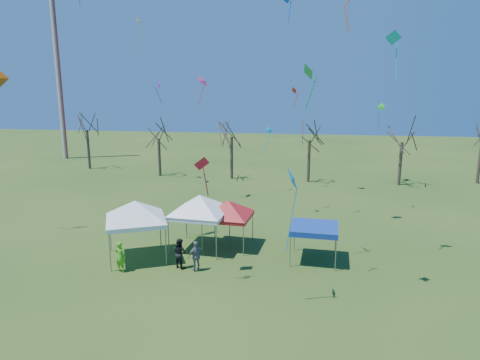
# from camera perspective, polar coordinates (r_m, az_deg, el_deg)

# --- Properties ---
(ground) EXTENTS (140.00, 140.00, 0.00)m
(ground) POSITION_cam_1_polar(r_m,az_deg,el_deg) (24.33, -5.67, -12.19)
(ground) COLOR #284817
(ground) RESTS_ON ground
(radio_mast) EXTENTS (0.70, 0.70, 25.00)m
(radio_mast) POSITION_cam_1_polar(r_m,az_deg,el_deg) (64.86, -23.14, 13.64)
(radio_mast) COLOR silver
(radio_mast) RESTS_ON ground
(tree_0) EXTENTS (3.83, 3.83, 8.44)m
(tree_0) POSITION_cam_1_polar(r_m,az_deg,el_deg) (55.63, -19.87, 8.03)
(tree_0) COLOR #3D2D21
(tree_0) RESTS_ON ground
(tree_1) EXTENTS (3.42, 3.42, 7.54)m
(tree_1) POSITION_cam_1_polar(r_m,az_deg,el_deg) (49.06, -10.87, 7.22)
(tree_1) COLOR #3D2D21
(tree_1) RESTS_ON ground
(tree_2) EXTENTS (3.71, 3.71, 8.18)m
(tree_2) POSITION_cam_1_polar(r_m,az_deg,el_deg) (46.60, -1.15, 7.79)
(tree_2) COLOR #3D2D21
(tree_2) RESTS_ON ground
(tree_3) EXTENTS (3.59, 3.59, 7.91)m
(tree_3) POSITION_cam_1_polar(r_m,az_deg,el_deg) (45.59, 9.32, 7.25)
(tree_3) COLOR #3D2D21
(tree_3) RESTS_ON ground
(tree_4) EXTENTS (3.58, 3.58, 7.89)m
(tree_4) POSITION_cam_1_polar(r_m,az_deg,el_deg) (46.55, 20.94, 6.68)
(tree_4) COLOR #3D2D21
(tree_4) RESTS_ON ground
(tent_white_west) EXTENTS (4.38, 4.38, 4.11)m
(tent_white_west) POSITION_cam_1_polar(r_m,az_deg,el_deg) (25.78, -13.82, -3.22)
(tent_white_west) COLOR gray
(tent_white_west) RESTS_ON ground
(tent_white_mid) EXTENTS (4.56, 4.56, 4.04)m
(tent_white_mid) POSITION_cam_1_polar(r_m,az_deg,el_deg) (26.68, -5.41, -2.49)
(tent_white_mid) COLOR gray
(tent_white_mid) RESTS_ON ground
(tent_red) EXTENTS (3.97, 3.97, 3.51)m
(tent_red) POSITION_cam_1_polar(r_m,az_deg,el_deg) (27.03, -1.61, -3.17)
(tent_red) COLOR gray
(tent_red) RESTS_ON ground
(tent_blue) EXTENTS (2.87, 2.87, 2.13)m
(tent_blue) POSITION_cam_1_polar(r_m,az_deg,el_deg) (25.51, 9.90, -6.39)
(tent_blue) COLOR gray
(tent_blue) RESTS_ON ground
(person_dark) EXTENTS (1.05, 0.98, 1.73)m
(person_dark) POSITION_cam_1_polar(r_m,az_deg,el_deg) (24.76, -8.05, -9.63)
(person_dark) COLOR black
(person_dark) RESTS_ON ground
(person_green) EXTENTS (0.74, 0.60, 1.75)m
(person_green) POSITION_cam_1_polar(r_m,az_deg,el_deg) (24.92, -15.65, -9.81)
(person_green) COLOR #4CB81D
(person_green) RESTS_ON ground
(person_grey) EXTENTS (1.04, 0.98, 1.73)m
(person_grey) POSITION_cam_1_polar(r_m,az_deg,el_deg) (24.28, -5.85, -10.03)
(person_grey) COLOR slate
(person_grey) RESTS_ON ground
(kite_12) EXTENTS (0.84, 0.64, 2.62)m
(kite_12) POSITION_cam_1_polar(r_m,az_deg,el_deg) (45.96, 18.29, 9.17)
(kite_12) COLOR green
(kite_12) RESTS_ON ground
(kite_9) EXTENTS (0.45, 0.64, 1.54)m
(kite_9) POSITION_cam_1_polar(r_m,az_deg,el_deg) (20.55, 14.16, 21.96)
(kite_9) COLOR #FE520D
(kite_9) RESTS_ON ground
(kite_13) EXTENTS (0.86, 0.92, 2.38)m
(kite_13) POSITION_cam_1_polar(r_m,az_deg,el_deg) (46.80, -10.76, 12.31)
(kite_13) COLOR #6E18AA
(kite_13) RESTS_ON ground
(kite_11) EXTENTS (1.18, 1.43, 2.64)m
(kite_11) POSITION_cam_1_polar(r_m,az_deg,el_deg) (37.87, -4.97, 13.02)
(kite_11) COLOR #CA2C69
(kite_11) RESTS_ON ground
(kite_1) EXTENTS (1.11, 1.10, 2.17)m
(kite_1) POSITION_cam_1_polar(r_m,az_deg,el_deg) (22.41, -5.15, 2.17)
(kite_1) COLOR red
(kite_1) RESTS_ON ground
(kite_17) EXTENTS (0.94, 0.59, 2.77)m
(kite_17) POSITION_cam_1_polar(r_m,az_deg,el_deg) (26.18, 19.78, 17.31)
(kite_17) COLOR #0CB0BA
(kite_17) RESTS_ON ground
(kite_2) EXTENTS (1.02, 1.37, 3.06)m
(kite_2) POSITION_cam_1_polar(r_m,az_deg,el_deg) (44.57, -13.26, 19.83)
(kite_2) COLOR gold
(kite_2) RESTS_ON ground
(kite_19) EXTENTS (0.79, 0.84, 2.05)m
(kite_19) POSITION_cam_1_polar(r_m,az_deg,el_deg) (42.24, 7.27, 11.70)
(kite_19) COLOR red
(kite_19) RESTS_ON ground
(kite_22) EXTENTS (1.01, 1.05, 2.80)m
(kite_22) POSITION_cam_1_polar(r_m,az_deg,el_deg) (40.95, 3.88, 6.54)
(kite_22) COLOR #0DBFCB
(kite_22) RESTS_ON ground
(kite_27) EXTENTS (0.94, 1.13, 2.47)m
(kite_27) POSITION_cam_1_polar(r_m,az_deg,el_deg) (24.54, 9.18, 14.01)
(kite_27) COLOR green
(kite_27) RESTS_ON ground
(kite_5) EXTENTS (0.61, 1.24, 4.03)m
(kite_5) POSITION_cam_1_polar(r_m,az_deg,el_deg) (19.50, 7.05, 0.11)
(kite_5) COLOR #0D9AC4
(kite_5) RESTS_ON ground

